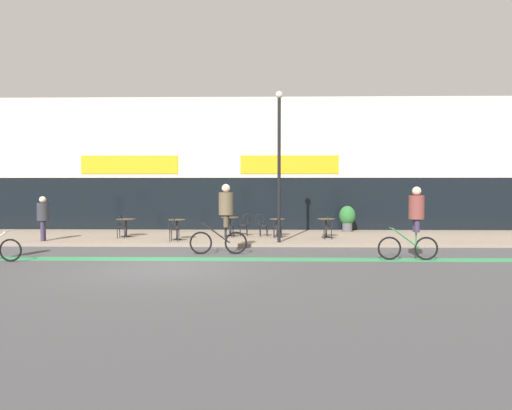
# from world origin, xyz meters

# --- Properties ---
(ground_plane) EXTENTS (120.00, 120.00, 0.00)m
(ground_plane) POSITION_xyz_m (0.00, 0.00, 0.00)
(ground_plane) COLOR #424244
(sidewalk_slab) EXTENTS (40.00, 5.50, 0.12)m
(sidewalk_slab) POSITION_xyz_m (0.00, 7.25, 0.06)
(sidewalk_slab) COLOR gray
(sidewalk_slab) RESTS_ON ground
(storefront_facade) EXTENTS (40.00, 4.06, 6.21)m
(storefront_facade) POSITION_xyz_m (0.00, 11.97, 3.09)
(storefront_facade) COLOR beige
(storefront_facade) RESTS_ON ground
(bike_lane_stripe) EXTENTS (36.00, 0.70, 0.01)m
(bike_lane_stripe) POSITION_xyz_m (0.00, 1.63, 0.00)
(bike_lane_stripe) COLOR #2D844C
(bike_lane_stripe) RESTS_ON ground
(bistro_table_0) EXTENTS (0.76, 0.76, 0.71)m
(bistro_table_0) POSITION_xyz_m (-2.99, 6.85, 0.63)
(bistro_table_0) COLOR black
(bistro_table_0) RESTS_ON sidewalk_slab
(bistro_table_1) EXTENTS (0.64, 0.64, 0.76)m
(bistro_table_1) POSITION_xyz_m (-0.74, 5.78, 0.66)
(bistro_table_1) COLOR black
(bistro_table_1) RESTS_ON sidewalk_slab
(bistro_table_2) EXTENTS (0.73, 0.73, 0.76)m
(bistro_table_2) POSITION_xyz_m (1.16, 7.22, 0.66)
(bistro_table_2) COLOR black
(bistro_table_2) RESTS_ON sidewalk_slab
(bistro_table_3) EXTENTS (0.62, 0.62, 0.71)m
(bistro_table_3) POSITION_xyz_m (3.08, 7.08, 0.62)
(bistro_table_3) COLOR black
(bistro_table_3) RESTS_ON sidewalk_slab
(bistro_table_4) EXTENTS (0.69, 0.69, 0.74)m
(bistro_table_4) POSITION_xyz_m (4.99, 6.71, 0.65)
(bistro_table_4) COLOR black
(bistro_table_4) RESTS_ON sidewalk_slab
(cafe_chair_0_near) EXTENTS (0.42, 0.58, 0.90)m
(cafe_chair_0_near) POSITION_xyz_m (-2.99, 6.22, 0.64)
(cafe_chair_0_near) COLOR black
(cafe_chair_0_near) RESTS_ON sidewalk_slab
(cafe_chair_1_near) EXTENTS (0.41, 0.58, 0.90)m
(cafe_chair_1_near) POSITION_xyz_m (-0.74, 5.16, 0.64)
(cafe_chair_1_near) COLOR black
(cafe_chair_1_near) RESTS_ON sidewalk_slab
(cafe_chair_2_near) EXTENTS (0.44, 0.59, 0.90)m
(cafe_chair_2_near) POSITION_xyz_m (1.15, 6.59, 0.64)
(cafe_chair_2_near) COLOR black
(cafe_chair_2_near) RESTS_ON sidewalk_slab
(cafe_chair_2_side) EXTENTS (0.60, 0.45, 0.90)m
(cafe_chair_2_side) POSITION_xyz_m (1.79, 7.23, 0.64)
(cafe_chair_2_side) COLOR black
(cafe_chair_2_side) RESTS_ON sidewalk_slab
(cafe_chair_3_near) EXTENTS (0.42, 0.58, 0.90)m
(cafe_chair_3_near) POSITION_xyz_m (3.08, 6.45, 0.64)
(cafe_chair_3_near) COLOR black
(cafe_chair_3_near) RESTS_ON sidewalk_slab
(cafe_chair_3_side) EXTENTS (0.60, 0.45, 0.90)m
(cafe_chair_3_side) POSITION_xyz_m (2.45, 7.07, 0.64)
(cafe_chair_3_side) COLOR black
(cafe_chair_3_side) RESTS_ON sidewalk_slab
(cafe_chair_4_near) EXTENTS (0.45, 0.60, 0.90)m
(cafe_chair_4_near) POSITION_xyz_m (4.98, 6.08, 0.64)
(cafe_chair_4_near) COLOR black
(cafe_chair_4_near) RESTS_ON sidewalk_slab
(planter_pot) EXTENTS (0.71, 0.71, 1.14)m
(planter_pot) POSITION_xyz_m (6.22, 9.20, 0.75)
(planter_pot) COLOR #4C4C51
(planter_pot) RESTS_ON sidewalk_slab
(lamp_post) EXTENTS (0.26, 0.26, 5.41)m
(lamp_post) POSITION_xyz_m (3.09, 4.96, 3.23)
(lamp_post) COLOR black
(lamp_post) RESTS_ON sidewalk_slab
(cyclist_0) EXTENTS (1.74, 0.49, 2.14)m
(cyclist_0) POSITION_xyz_m (6.94, 1.61, 1.25)
(cyclist_0) COLOR black
(cyclist_0) RESTS_ON ground
(cyclist_1) EXTENTS (1.82, 0.51, 2.22)m
(cyclist_1) POSITION_xyz_m (1.30, 2.75, 1.29)
(cyclist_1) COLOR black
(cyclist_1) RESTS_ON ground
(pedestrian_near_end) EXTENTS (0.49, 0.49, 1.65)m
(pedestrian_near_end) POSITION_xyz_m (-5.61, 5.25, 1.10)
(pedestrian_near_end) COLOR #382D47
(pedestrian_near_end) RESTS_ON sidewalk_slab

